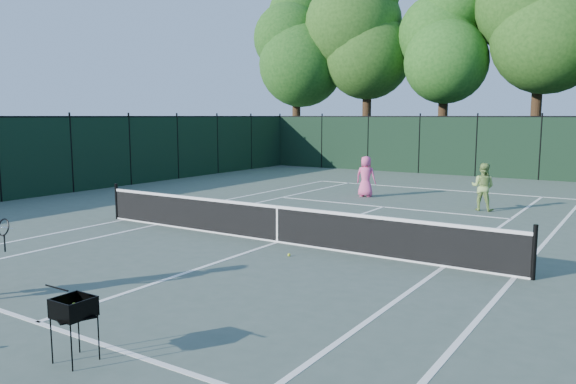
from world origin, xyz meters
The scene contains 19 objects.
ground centered at (0.00, 0.00, 0.00)m, with size 90.00×90.00×0.00m, color #455348.
sideline_doubles_left centered at (-5.49, 0.00, 0.00)m, with size 0.10×23.77×0.01m, color white.
sideline_doubles_right centered at (5.49, 0.00, 0.00)m, with size 0.10×23.77×0.01m, color white.
sideline_singles_left centered at (-4.12, 0.00, 0.00)m, with size 0.10×23.77×0.01m, color white.
sideline_singles_right centered at (4.12, 0.00, 0.00)m, with size 0.10×23.77×0.01m, color white.
baseline_far centered at (0.00, 11.88, 0.00)m, with size 10.97×0.10×0.01m, color white.
service_line_near centered at (0.00, -6.40, 0.00)m, with size 8.23×0.10×0.01m, color white.
service_line_far centered at (0.00, 6.40, 0.00)m, with size 8.23×0.10×0.01m, color white.
center_service_line centered at (0.00, 0.00, 0.00)m, with size 0.10×12.80×0.01m, color white.
tennis_net centered at (0.00, 0.00, 0.48)m, with size 11.69×0.09×1.06m.
fence_far centered at (0.00, 18.00, 1.50)m, with size 24.00×0.05×3.00m, color black.
tree_0 centered at (-13.00, 21.50, 8.16)m, with size 6.40×6.40×13.14m.
tree_1 centered at (-8.00, 22.00, 8.69)m, with size 6.80×6.80×13.98m.
tree_2 centered at (-3.00, 21.80, 7.73)m, with size 6.00×6.00×12.40m.
tree_3 centered at (2.00, 22.30, 9.01)m, with size 7.00×7.00×14.45m.
player_pink centered at (-1.56, 8.30, 0.78)m, with size 0.81×0.58×1.55m.
player_green centered at (2.97, 7.52, 0.77)m, with size 0.77×0.61×1.55m.
ball_hopper centered at (1.64, -6.92, 0.70)m, with size 0.56×0.56×0.83m.
loose_ball_midcourt centered at (0.99, -1.01, 0.03)m, with size 0.07×0.07×0.07m, color #B4CC29.
Camera 1 is at (7.51, -11.08, 3.06)m, focal length 35.00 mm.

